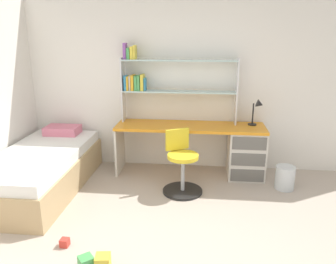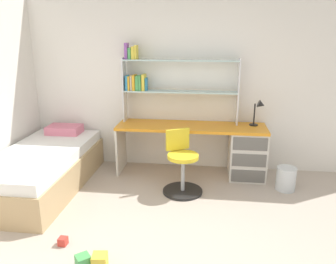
# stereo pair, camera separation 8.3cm
# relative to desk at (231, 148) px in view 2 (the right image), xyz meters

# --- Properties ---
(room_shell) EXTENTS (6.07, 6.29, 2.63)m
(room_shell) POSITION_rel_desk_xyz_m (-1.81, -1.02, 0.90)
(room_shell) COLOR white
(room_shell) RESTS_ON ground_plane
(desk) EXTENTS (2.13, 0.58, 0.74)m
(desk) POSITION_rel_desk_xyz_m (0.00, 0.00, 0.00)
(desk) COLOR orange
(desk) RESTS_ON ground_plane
(bookshelf_hutch) EXTENTS (1.67, 0.22, 1.14)m
(bookshelf_hutch) POSITION_rel_desk_xyz_m (-1.00, 0.17, 0.96)
(bookshelf_hutch) COLOR silver
(bookshelf_hutch) RESTS_ON desk
(desk_lamp) EXTENTS (0.20, 0.17, 0.38)m
(desk_lamp) POSITION_rel_desk_xyz_m (0.37, 0.08, 0.57)
(desk_lamp) COLOR black
(desk_lamp) RESTS_ON desk
(swivel_chair) EXTENTS (0.52, 0.52, 0.82)m
(swivel_chair) POSITION_rel_desk_xyz_m (-0.65, -0.61, -0.09)
(swivel_chair) COLOR black
(swivel_chair) RESTS_ON ground_plane
(bed_platform) EXTENTS (1.01, 2.07, 0.66)m
(bed_platform) POSITION_rel_desk_xyz_m (-2.51, -0.73, -0.15)
(bed_platform) COLOR tan
(bed_platform) RESTS_ON ground_plane
(waste_bin) EXTENTS (0.26, 0.26, 0.31)m
(waste_bin) POSITION_rel_desk_xyz_m (0.71, -0.38, -0.26)
(waste_bin) COLOR silver
(waste_bin) RESTS_ON ground_plane
(toy_block_green_0) EXTENTS (0.17, 0.17, 0.12)m
(toy_block_green_0) POSITION_rel_desk_xyz_m (-1.39, -2.22, -0.36)
(toy_block_green_0) COLOR #479E51
(toy_block_green_0) RESTS_ON ground_plane
(toy_block_red_1) EXTENTS (0.08, 0.08, 0.08)m
(toy_block_red_1) POSITION_rel_desk_xyz_m (-1.71, -1.92, -0.38)
(toy_block_red_1) COLOR red
(toy_block_red_1) RESTS_ON ground_plane
(toy_block_yellow_2) EXTENTS (0.15, 0.15, 0.13)m
(toy_block_yellow_2) POSITION_rel_desk_xyz_m (-1.25, -2.20, -0.36)
(toy_block_yellow_2) COLOR gold
(toy_block_yellow_2) RESTS_ON ground_plane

